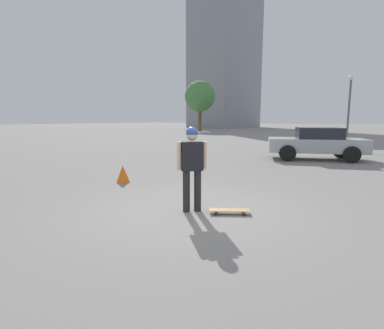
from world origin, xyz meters
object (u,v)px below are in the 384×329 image
(car_parked_near, at_px, (316,143))
(traffic_cone, at_px, (123,174))
(skateboard, at_px, (229,210))
(person, at_px, (192,162))

(car_parked_near, bearing_deg, traffic_cone, 45.76)
(car_parked_near, bearing_deg, skateboard, 70.68)
(car_parked_near, height_order, traffic_cone, car_parked_near)
(person, relative_size, car_parked_near, 0.37)
(skateboard, bearing_deg, person, -10.40)
(skateboard, bearing_deg, car_parked_near, -119.12)
(skateboard, height_order, traffic_cone, traffic_cone)
(person, relative_size, skateboard, 2.20)
(skateboard, xyz_separation_m, traffic_cone, (4.01, -0.63, 0.19))
(person, xyz_separation_m, car_parked_near, (0.30, -9.76, -0.24))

